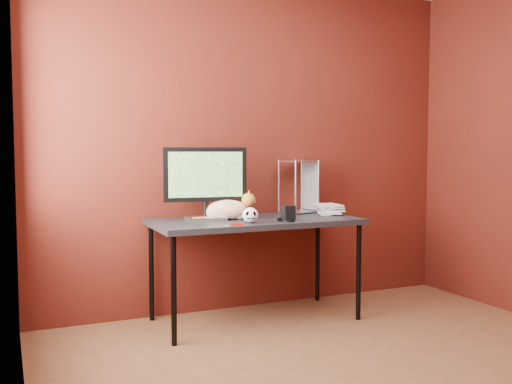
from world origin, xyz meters
name	(u,v)px	position (x,y,z in m)	size (l,w,h in m)	color
room	(390,111)	(0.00, 0.00, 1.45)	(3.52, 3.52, 2.61)	brown
desk	(255,226)	(-0.15, 1.37, 0.70)	(1.50, 0.70, 0.75)	black
monitor	(205,180)	(-0.50, 1.46, 1.04)	(0.60, 0.22, 0.52)	#B3B2B7
cat	(228,209)	(-0.35, 1.41, 0.82)	(0.45, 0.26, 0.21)	orange
skull_mug	(250,215)	(-0.28, 1.16, 0.81)	(0.11, 0.12, 0.11)	white
speaker	(288,214)	(0.00, 1.13, 0.80)	(0.10, 0.10, 0.11)	black
book_stack	(319,156)	(0.43, 1.46, 1.21)	(0.25, 0.28, 0.92)	beige
wire_rack	(299,186)	(0.33, 1.61, 0.96)	(0.29, 0.25, 0.43)	#B3B2B7
pocket_knife	(237,224)	(-0.41, 1.08, 0.76)	(0.08, 0.02, 0.02)	#A00C0C
black_gadget	(281,219)	(-0.03, 1.18, 0.76)	(0.05, 0.03, 0.02)	black
washer	(229,226)	(-0.47, 1.08, 0.75)	(0.04, 0.04, 0.00)	#B3B2B7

